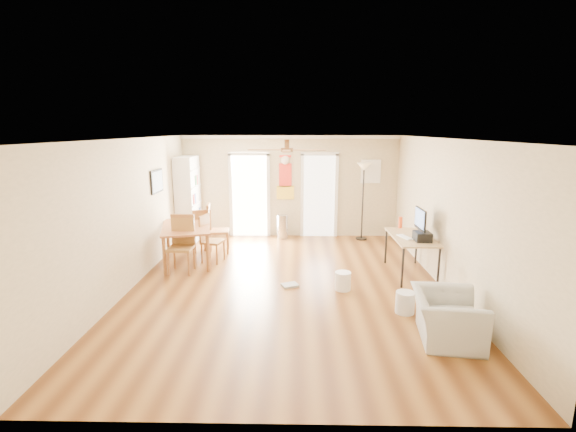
{
  "coord_description": "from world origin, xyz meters",
  "views": [
    {
      "loc": [
        0.14,
        -6.85,
        2.76
      ],
      "look_at": [
        0.0,
        0.6,
        1.15
      ],
      "focal_mm": 25.24,
      "sensor_mm": 36.0,
      "label": 1
    }
  ],
  "objects_px": {
    "wastebasket_a": "(343,281)",
    "wastebasket_b": "(405,302)",
    "dining_chair_right_b": "(213,239)",
    "computer_desk": "(410,256)",
    "dining_chair_near": "(181,245)",
    "dining_chair_right_a": "(219,228)",
    "dining_chair_far": "(202,230)",
    "dining_table": "(187,244)",
    "printer": "(422,236)",
    "bookshelf": "(188,199)",
    "trash_can": "(282,227)",
    "armchair": "(447,317)",
    "torchiere_lamp": "(363,202)"
  },
  "relations": [
    {
      "from": "dining_chair_right_a",
      "to": "computer_desk",
      "type": "bearing_deg",
      "value": -117.03
    },
    {
      "from": "dining_chair_right_b",
      "to": "wastebasket_a",
      "type": "relative_size",
      "value": 3.05
    },
    {
      "from": "wastebasket_a",
      "to": "computer_desk",
      "type": "bearing_deg",
      "value": 30.02
    },
    {
      "from": "dining_chair_far",
      "to": "dining_chair_near",
      "type": "bearing_deg",
      "value": 70.69
    },
    {
      "from": "wastebasket_a",
      "to": "armchair",
      "type": "distance_m",
      "value": 2.06
    },
    {
      "from": "dining_chair_right_b",
      "to": "computer_desk",
      "type": "relative_size",
      "value": 0.69
    },
    {
      "from": "dining_chair_right_b",
      "to": "wastebasket_b",
      "type": "distance_m",
      "value": 4.18
    },
    {
      "from": "dining_chair_right_a",
      "to": "dining_chair_right_b",
      "type": "bearing_deg",
      "value": 172.31
    },
    {
      "from": "dining_table",
      "to": "wastebasket_a",
      "type": "relative_size",
      "value": 4.85
    },
    {
      "from": "dining_chair_right_b",
      "to": "armchair",
      "type": "bearing_deg",
      "value": -114.63
    },
    {
      "from": "dining_chair_right_a",
      "to": "wastebasket_a",
      "type": "xyz_separation_m",
      "value": [
        2.57,
        -2.18,
        -0.39
      ]
    },
    {
      "from": "dining_table",
      "to": "dining_chair_far",
      "type": "relative_size",
      "value": 1.59
    },
    {
      "from": "bookshelf",
      "to": "wastebasket_b",
      "type": "xyz_separation_m",
      "value": [
        4.34,
        -4.03,
        -0.89
      ]
    },
    {
      "from": "wastebasket_b",
      "to": "trash_can",
      "type": "bearing_deg",
      "value": 115.18
    },
    {
      "from": "trash_can",
      "to": "torchiere_lamp",
      "type": "distance_m",
      "value": 2.13
    },
    {
      "from": "dining_table",
      "to": "computer_desk",
      "type": "distance_m",
      "value": 4.55
    },
    {
      "from": "dining_table",
      "to": "wastebasket_a",
      "type": "bearing_deg",
      "value": -25.29
    },
    {
      "from": "torchiere_lamp",
      "to": "armchair",
      "type": "distance_m",
      "value": 5.08
    },
    {
      "from": "dining_chair_far",
      "to": "printer",
      "type": "bearing_deg",
      "value": 141.78
    },
    {
      "from": "dining_chair_far",
      "to": "trash_can",
      "type": "xyz_separation_m",
      "value": [
        1.81,
        1.12,
        -0.19
      ]
    },
    {
      "from": "dining_chair_right_b",
      "to": "printer",
      "type": "distance_m",
      "value": 4.19
    },
    {
      "from": "dining_chair_far",
      "to": "wastebasket_a",
      "type": "relative_size",
      "value": 3.05
    },
    {
      "from": "computer_desk",
      "to": "armchair",
      "type": "distance_m",
      "value": 2.49
    },
    {
      "from": "wastebasket_a",
      "to": "dining_chair_near",
      "type": "bearing_deg",
      "value": 164.85
    },
    {
      "from": "armchair",
      "to": "wastebasket_b",
      "type": "bearing_deg",
      "value": 30.56
    },
    {
      "from": "dining_chair_right_a",
      "to": "dining_chair_far",
      "type": "distance_m",
      "value": 0.42
    },
    {
      "from": "dining_chair_near",
      "to": "wastebasket_a",
      "type": "distance_m",
      "value": 3.19
    },
    {
      "from": "dining_chair_right_a",
      "to": "wastebasket_a",
      "type": "relative_size",
      "value": 3.45
    },
    {
      "from": "armchair",
      "to": "dining_chair_near",
      "type": "bearing_deg",
      "value": 67.31
    },
    {
      "from": "bookshelf",
      "to": "armchair",
      "type": "distance_m",
      "value": 6.76
    },
    {
      "from": "trash_can",
      "to": "armchair",
      "type": "relative_size",
      "value": 0.63
    },
    {
      "from": "dining_chair_right_b",
      "to": "dining_chair_far",
      "type": "xyz_separation_m",
      "value": [
        -0.41,
        0.78,
        -0.0
      ]
    },
    {
      "from": "dining_chair_right_a",
      "to": "bookshelf",
      "type": "bearing_deg",
      "value": 35.9
    },
    {
      "from": "dining_chair_near",
      "to": "trash_can",
      "type": "bearing_deg",
      "value": 54.63
    },
    {
      "from": "dining_table",
      "to": "dining_chair_right_a",
      "type": "height_order",
      "value": "dining_chair_right_a"
    },
    {
      "from": "dining_chair_near",
      "to": "wastebasket_b",
      "type": "distance_m",
      "value": 4.28
    },
    {
      "from": "dining_chair_right_b",
      "to": "armchair",
      "type": "xyz_separation_m",
      "value": [
        3.75,
        -3.19,
        -0.18
      ]
    },
    {
      "from": "wastebasket_a",
      "to": "wastebasket_b",
      "type": "xyz_separation_m",
      "value": [
        0.85,
        -0.89,
        0.01
      ]
    },
    {
      "from": "computer_desk",
      "to": "printer",
      "type": "xyz_separation_m",
      "value": [
        0.11,
        -0.31,
        0.46
      ]
    },
    {
      "from": "dining_chair_right_b",
      "to": "wastebasket_b",
      "type": "bearing_deg",
      "value": -109.23
    },
    {
      "from": "dining_chair_right_a",
      "to": "torchiere_lamp",
      "type": "distance_m",
      "value": 3.64
    },
    {
      "from": "computer_desk",
      "to": "wastebasket_a",
      "type": "relative_size",
      "value": 4.4
    },
    {
      "from": "wastebasket_a",
      "to": "wastebasket_b",
      "type": "relative_size",
      "value": 0.97
    },
    {
      "from": "trash_can",
      "to": "torchiere_lamp",
      "type": "height_order",
      "value": "torchiere_lamp"
    },
    {
      "from": "computer_desk",
      "to": "printer",
      "type": "bearing_deg",
      "value": -71.56
    },
    {
      "from": "dining_chair_near",
      "to": "computer_desk",
      "type": "height_order",
      "value": "dining_chair_near"
    },
    {
      "from": "dining_chair_right_a",
      "to": "dining_chair_far",
      "type": "bearing_deg",
      "value": 67.93
    },
    {
      "from": "computer_desk",
      "to": "dining_chair_near",
      "type": "bearing_deg",
      "value": 179.55
    },
    {
      "from": "dining_chair_near",
      "to": "dining_chair_right_a",
      "type": "bearing_deg",
      "value": 71.18
    },
    {
      "from": "computer_desk",
      "to": "trash_can",
      "type": "bearing_deg",
      "value": 134.3
    }
  ]
}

